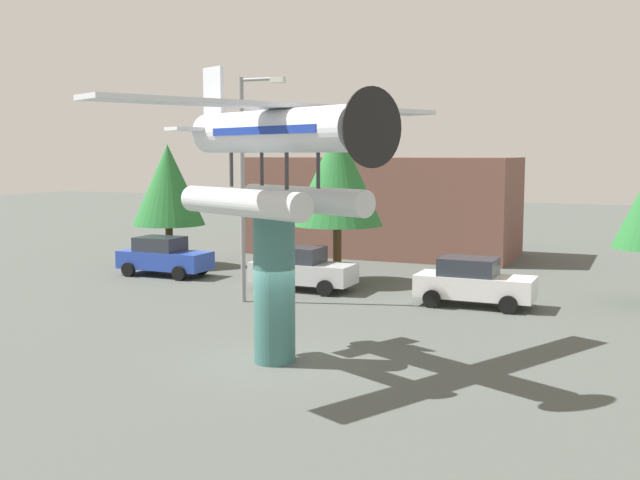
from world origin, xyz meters
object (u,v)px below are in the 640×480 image
object	(u,v)px
tree_west	(168,185)
car_far_white	(473,282)
floatplane_monument	(276,150)
car_near_blue	(164,256)
storefront_building	(383,206)
tree_east	(337,175)
display_pedestal	(274,289)
car_mid_silver	(302,268)
streetlight_primary	(247,174)

from	to	relation	value
tree_west	car_far_white	bearing A→B (deg)	-13.69
floatplane_monument	tree_west	world-z (taller)	floatplane_monument
car_near_blue	storefront_building	world-z (taller)	storefront_building
floatplane_monument	car_far_white	size ratio (longest dim) A/B	2.34
storefront_building	tree_west	xyz separation A→B (m)	(-8.10, -8.61, 1.32)
floatplane_monument	car_near_blue	size ratio (longest dim) A/B	2.34
storefront_building	tree_west	distance (m)	11.90
tree_east	display_pedestal	bearing A→B (deg)	-75.20
storefront_building	tree_east	world-z (taller)	tree_east
car_mid_silver	tree_east	bearing A→B (deg)	73.98
display_pedestal	car_far_white	distance (m)	10.12
car_far_white	tree_west	size ratio (longest dim) A/B	0.71
display_pedestal	storefront_building	distance (m)	22.47
tree_west	tree_east	distance (m)	9.48
tree_west	tree_east	size ratio (longest dim) A/B	0.88
car_near_blue	car_mid_silver	distance (m)	7.31
storefront_building	tree_east	xyz separation A→B (m)	(1.28, -9.78, 1.94)
display_pedestal	tree_east	size ratio (longest dim) A/B	0.58
tree_east	floatplane_monument	bearing A→B (deg)	-74.75
floatplane_monument	car_far_white	distance (m)	11.13
streetlight_primary	tree_west	bearing A→B (deg)	140.92
display_pedestal	car_near_blue	xyz separation A→B (m)	(-11.13, 10.80, -1.08)
streetlight_primary	car_mid_silver	bearing A→B (deg)	75.71
streetlight_primary	tree_west	xyz separation A→B (m)	(-7.97, 6.47, -0.79)
display_pedestal	storefront_building	bearing A→B (deg)	101.59
streetlight_primary	tree_west	distance (m)	10.29
display_pedestal	car_near_blue	world-z (taller)	display_pedestal
car_near_blue	car_mid_silver	size ratio (longest dim) A/B	1.00
car_far_white	storefront_building	distance (m)	14.76
car_mid_silver	streetlight_primary	xyz separation A→B (m)	(-0.78, -3.07, 3.88)
car_far_white	tree_east	world-z (taller)	tree_east
car_near_blue	car_far_white	bearing A→B (deg)	-5.06
car_mid_silver	tree_west	bearing A→B (deg)	158.77
car_near_blue	tree_west	xyz separation A→B (m)	(-1.48, 2.59, 3.09)
display_pedestal	car_mid_silver	world-z (taller)	display_pedestal
floatplane_monument	car_mid_silver	xyz separation A→B (m)	(-3.98, 10.05, -4.72)
car_near_blue	display_pedestal	bearing A→B (deg)	-44.15
car_far_white	floatplane_monument	bearing A→B (deg)	-107.82
floatplane_monument	streetlight_primary	world-z (taller)	streetlight_primary
streetlight_primary	car_far_white	bearing A→B (deg)	18.42
car_near_blue	car_far_white	distance (m)	14.39
tree_west	display_pedestal	bearing A→B (deg)	-46.71
car_mid_silver	car_far_white	distance (m)	7.08
display_pedestal	floatplane_monument	world-z (taller)	floatplane_monument
display_pedestal	tree_west	size ratio (longest dim) A/B	0.66
tree_east	storefront_building	bearing A→B (deg)	97.48
car_far_white	storefront_building	size ratio (longest dim) A/B	0.30
car_near_blue	car_mid_silver	bearing A→B (deg)	-6.38
floatplane_monument	car_mid_silver	size ratio (longest dim) A/B	2.34
floatplane_monument	storefront_building	xyz separation A→B (m)	(-4.63, 22.06, -2.95)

